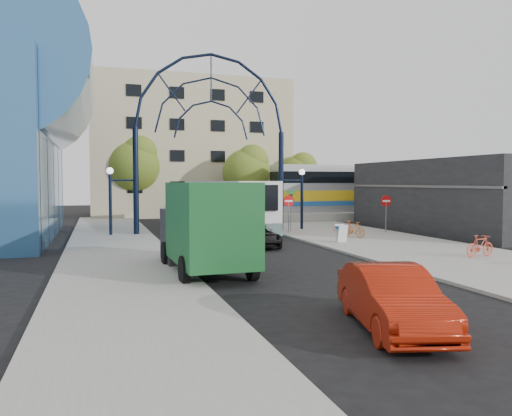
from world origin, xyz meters
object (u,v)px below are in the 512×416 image
object	(u,v)px
black_suv	(257,236)
bike_near_a	(343,227)
street_name_sign	(291,202)
sandwich_board	(341,231)
bike_far_b	(480,246)
tree_north_a	(248,170)
tree_north_c	(299,174)
red_sedan	(392,298)
green_truck	(205,228)
gateway_arch	(211,106)
do_not_enter_sign	(386,205)
stop_sign	(289,204)
tree_north_b	(135,163)
bike_near_b	(353,229)
city_bus	(226,205)
train_car	(399,188)

from	to	relation	value
black_suv	bike_near_a	distance (m)	8.09
street_name_sign	sandwich_board	bearing A→B (deg)	-86.54
sandwich_board	bike_far_b	size ratio (longest dim) A/B	0.60
tree_north_a	tree_north_c	world-z (taller)	tree_north_a
red_sedan	street_name_sign	bearing A→B (deg)	88.29
sandwich_board	tree_north_a	world-z (taller)	tree_north_a
green_truck	gateway_arch	bearing A→B (deg)	74.98
do_not_enter_sign	green_truck	distance (m)	17.70
tree_north_a	black_suv	size ratio (longest dim) A/B	1.67
bike_far_b	stop_sign	bearing A→B (deg)	10.86
sandwich_board	tree_north_b	distance (m)	26.15
bike_near_b	sandwich_board	bearing A→B (deg)	-161.60
street_name_sign	tree_north_b	size ratio (longest dim) A/B	0.35
sandwich_board	black_suv	size ratio (longest dim) A/B	0.24
street_name_sign	sandwich_board	world-z (taller)	street_name_sign
tree_north_c	city_bus	bearing A→B (deg)	-130.77
tree_north_a	tree_north_b	world-z (taller)	tree_north_b
red_sedan	bike_near_a	size ratio (longest dim) A/B	2.83
tree_north_b	bike_far_b	bearing A→B (deg)	-67.23
stop_sign	sandwich_board	world-z (taller)	stop_sign
tree_north_b	bike_far_b	xyz separation A→B (m)	(12.90, -30.75, -4.65)
black_suv	bike_near_b	xyz separation A→B (m)	(6.61, 1.56, 0.04)
stop_sign	tree_north_a	size ratio (longest dim) A/B	0.36
gateway_arch	stop_sign	world-z (taller)	gateway_arch
do_not_enter_sign	train_car	xyz separation A→B (m)	(9.00, 12.00, 0.93)
sandwich_board	bike_near_a	bearing A→B (deg)	61.12
stop_sign	do_not_enter_sign	bearing A→B (deg)	-17.88
tree_north_c	city_bus	world-z (taller)	tree_north_c
stop_sign	city_bus	world-z (taller)	city_bus
tree_north_c	bike_far_b	size ratio (longest dim) A/B	3.94
tree_north_a	bike_near_a	world-z (taller)	tree_north_a
city_bus	bike_far_b	world-z (taller)	city_bus
train_car	black_suv	xyz separation A→B (m)	(-19.19, -15.56, -2.32)
do_not_enter_sign	street_name_sign	world-z (taller)	street_name_sign
bike_near_b	bike_far_b	xyz separation A→B (m)	(1.60, -8.82, -0.01)
tree_north_a	bike_near_a	xyz separation A→B (m)	(1.83, -15.68, -4.06)
tree_north_c	green_truck	world-z (taller)	tree_north_c
green_truck	bike_near_a	world-z (taller)	green_truck
tree_north_c	red_sedan	bearing A→B (deg)	-109.32
do_not_enter_sign	bike_near_a	world-z (taller)	do_not_enter_sign
tree_north_b	sandwich_board	bearing A→B (deg)	-68.41
red_sedan	bike_near_b	xyz separation A→B (m)	(8.21, 16.91, -0.13)
street_name_sign	tree_north_a	size ratio (longest dim) A/B	0.40
tree_north_b	bike_near_b	bearing A→B (deg)	-62.73
sandwich_board	tree_north_b	bearing A→B (deg)	111.59
bike_far_b	street_name_sign	bearing A→B (deg)	8.53
gateway_arch	train_car	distance (m)	22.27
green_truck	red_sedan	xyz separation A→B (m)	(2.68, -8.71, -0.99)
train_car	bike_near_a	xyz separation A→B (m)	(-12.05, -11.76, -2.36)
train_car	tree_north_c	bearing A→B (deg)	143.04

